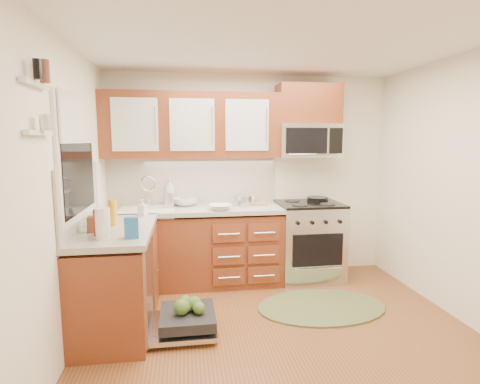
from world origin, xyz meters
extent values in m
plane|color=brown|center=(0.00, 0.00, 0.00)|extent=(3.50, 3.50, 0.00)
plane|color=white|center=(0.00, 0.00, 2.50)|extent=(3.50, 3.50, 0.00)
cube|color=white|center=(0.00, 1.75, 1.25)|extent=(3.50, 0.04, 2.50)
cube|color=white|center=(0.00, -1.75, 1.25)|extent=(3.50, 0.04, 2.50)
cube|color=white|center=(-1.75, 0.00, 1.25)|extent=(0.04, 3.50, 2.50)
cube|color=#622A16|center=(-0.73, 1.45, 0.42)|extent=(2.05, 0.60, 0.85)
cube|color=#622A16|center=(-1.45, 0.52, 0.42)|extent=(0.60, 1.25, 0.85)
cube|color=#B0ACA1|center=(-0.72, 1.44, 0.90)|extent=(2.07, 0.64, 0.05)
cube|color=#B0ACA1|center=(-1.44, 0.53, 0.90)|extent=(0.64, 1.27, 0.05)
cube|color=#B0AE9E|center=(-0.73, 1.74, 1.21)|extent=(2.05, 0.02, 0.57)
cube|color=#B0AE9E|center=(-1.74, 0.52, 1.21)|extent=(0.02, 1.25, 0.57)
cube|color=#622A16|center=(0.68, 1.57, 2.13)|extent=(0.76, 0.35, 0.47)
cube|color=white|center=(-1.71, 0.50, 1.88)|extent=(0.02, 0.96, 0.40)
cube|color=white|center=(-1.72, -0.35, 2.05)|extent=(0.04, 0.40, 0.03)
cube|color=white|center=(-1.72, -0.35, 1.75)|extent=(0.04, 0.40, 0.03)
cylinder|color=black|center=(0.82, 1.55, 0.97)|extent=(0.32, 0.32, 0.05)
cylinder|color=silver|center=(-0.13, 1.47, 0.99)|extent=(0.26, 0.26, 0.12)
cube|color=#AB7A4E|center=(0.03, 1.55, 0.94)|extent=(0.33, 0.26, 0.02)
cylinder|color=silver|center=(-1.00, 1.45, 1.02)|extent=(0.11, 0.11, 0.18)
cylinder|color=white|center=(-1.47, 0.14, 1.05)|extent=(0.13, 0.13, 0.25)
cylinder|color=#EFA91A|center=(-1.48, 0.63, 1.04)|extent=(0.09, 0.09, 0.24)
cylinder|color=red|center=(-1.54, 0.25, 1.03)|extent=(0.06, 0.06, 0.22)
cube|color=brown|center=(-1.58, 0.39, 0.99)|extent=(0.15, 0.11, 0.14)
cube|color=#2360A4|center=(-1.25, 0.13, 1.01)|extent=(0.11, 0.07, 0.17)
imported|color=#999999|center=(-0.43, 1.25, 0.96)|extent=(0.27, 0.27, 0.06)
imported|color=#999999|center=(-0.82, 1.60, 0.97)|extent=(0.37, 0.37, 0.09)
imported|color=#999999|center=(-0.01, 1.65, 0.97)|extent=(0.15, 0.15, 0.09)
imported|color=#999999|center=(-1.00, 1.68, 1.09)|extent=(0.13, 0.13, 0.33)
imported|color=#999999|center=(-1.26, 1.05, 1.01)|extent=(0.10, 0.11, 0.17)
imported|color=#999999|center=(-1.59, 0.58, 1.02)|extent=(0.19, 0.19, 0.19)
camera|label=1|loc=(-0.82, -2.89, 1.70)|focal=28.00mm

